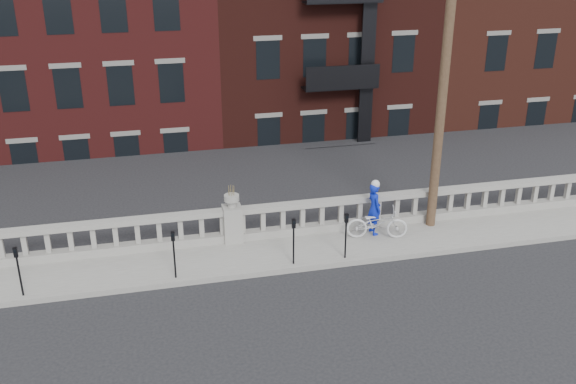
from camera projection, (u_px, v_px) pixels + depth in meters
name	position (u px, v px, depth m)	size (l,w,h in m)	color
ground	(259.00, 317.00, 15.61)	(120.00, 120.00, 0.00)	black
sidewalk	(238.00, 257.00, 18.28)	(32.00, 2.20, 0.15)	gray
balustrade	(233.00, 226.00, 18.91)	(28.00, 0.34, 1.03)	gray
planter_pedestal	(232.00, 220.00, 18.84)	(0.55, 0.55, 1.76)	gray
lower_level	(188.00, 47.00, 35.42)	(80.00, 44.00, 20.80)	#605E59
utility_pole	(445.00, 62.00, 18.18)	(1.60, 0.28, 10.00)	#422D1E
parking_meter_b	(18.00, 266.00, 15.94)	(0.10, 0.09, 1.36)	black
parking_meter_c	(174.00, 249.00, 16.77)	(0.10, 0.09, 1.36)	black
parking_meter_d	(294.00, 236.00, 17.47)	(0.10, 0.09, 1.36)	black
parking_meter_e	(346.00, 231.00, 17.79)	(0.10, 0.09, 1.36)	black
bicycle	(377.00, 223.00, 19.10)	(0.63, 1.82, 0.95)	silver
cyclist	(374.00, 209.00, 19.26)	(0.59, 0.39, 1.62)	#0B1EAD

